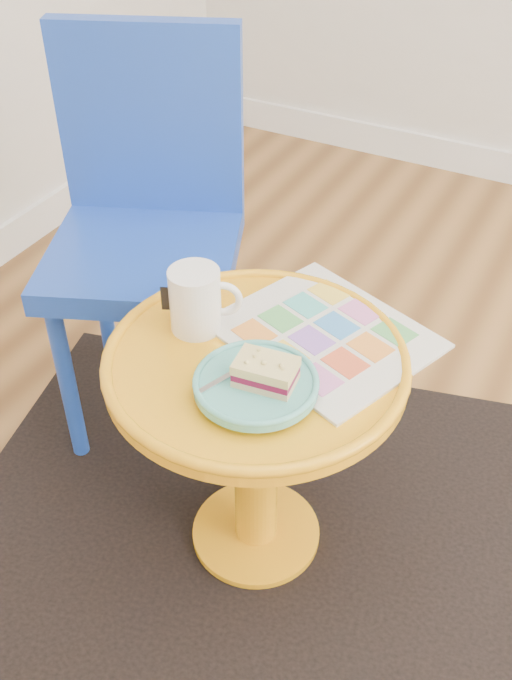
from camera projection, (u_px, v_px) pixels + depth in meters
The scene contains 9 objects.
room_walls at pixel (326, 277), 2.29m from camera, with size 4.00×4.00×4.00m.
rug at pixel (256, 535), 1.63m from camera, with size 1.30×1.10×0.01m, color black.
side_table at pixel (256, 416), 1.40m from camera, with size 0.53×0.53×0.50m.
chair at pixel (147, 217), 1.66m from camera, with size 0.52×0.53×0.91m.
newspaper at pixel (324, 334), 1.36m from camera, with size 0.35×0.30×0.01m, color silver.
mug at pixel (197, 298), 1.34m from camera, with size 0.13×0.09×0.12m.
plate at pixel (256, 385), 1.23m from camera, with size 0.20×0.20×0.02m.
cake_slice at pixel (266, 372), 1.21m from camera, with size 0.10×0.08×0.04m.
fork at pixel (237, 371), 1.24m from camera, with size 0.06×0.14×0.00m.
Camera 1 is at (-0.29, -0.78, 1.36)m, focal length 40.00 mm.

